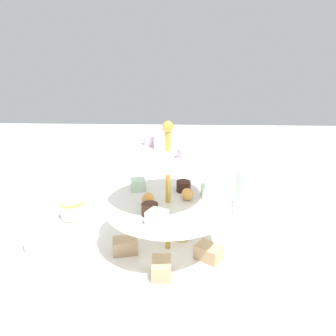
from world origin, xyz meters
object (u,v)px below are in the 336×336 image
object	(u,v)px
water_glass_tall_right	(247,193)
water_glass_short_left	(40,238)
teacup_with_saucer	(72,210)
butter_knife_right	(144,191)
tiered_serving_stand	(168,216)
butter_knife_left	(326,328)

from	to	relation	value
water_glass_tall_right	water_glass_short_left	xyz separation A→B (m)	(-0.19, 0.45, -0.02)
teacup_with_saucer	butter_knife_right	distance (m)	0.23
tiered_serving_stand	water_glass_tall_right	world-z (taller)	tiered_serving_stand
water_glass_short_left	butter_knife_left	bearing A→B (deg)	-109.58
tiered_serving_stand	butter_knife_left	distance (m)	0.32
butter_knife_right	tiered_serving_stand	bearing A→B (deg)	81.63
teacup_with_saucer	butter_knife_left	world-z (taller)	teacup_with_saucer
water_glass_tall_right	water_glass_short_left	distance (m)	0.49
tiered_serving_stand	water_glass_short_left	distance (m)	0.26
water_glass_short_left	teacup_with_saucer	xyz separation A→B (m)	(0.14, -0.02, -0.01)
tiered_serving_stand	butter_knife_right	distance (m)	0.32
butter_knife_right	water_glass_tall_right	bearing A→B (deg)	131.92
water_glass_tall_right	butter_knife_right	world-z (taller)	water_glass_tall_right
water_glass_short_left	tiered_serving_stand	bearing A→B (deg)	-87.56
water_glass_tall_right	water_glass_short_left	size ratio (longest dim) A/B	1.70
water_glass_short_left	teacup_with_saucer	world-z (taller)	water_glass_short_left
water_glass_tall_right	teacup_with_saucer	size ratio (longest dim) A/B	1.27
water_glass_tall_right	butter_knife_left	bearing A→B (deg)	-171.73
water_glass_tall_right	butter_knife_right	bearing A→B (deg)	65.77
tiered_serving_stand	teacup_with_saucer	xyz separation A→B (m)	(0.13, 0.24, -0.06)
water_glass_tall_right	teacup_with_saucer	bearing A→B (deg)	95.85
water_glass_tall_right	butter_knife_left	size ratio (longest dim) A/B	0.67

